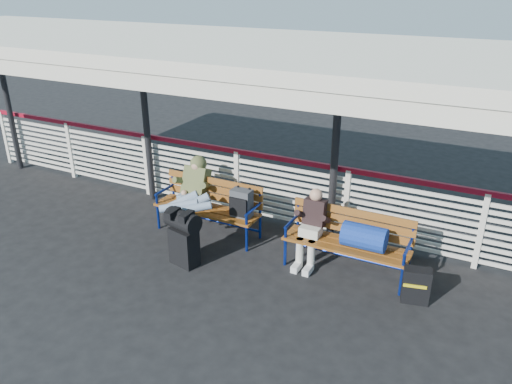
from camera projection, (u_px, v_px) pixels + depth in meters
The scene contains 9 objects.
ground at pixel (177, 263), 7.51m from camera, with size 60.00×60.00×0.00m, color black.
fence at pixel (237, 180), 8.80m from camera, with size 12.08×0.08×1.24m.
canopy at pixel (199, 48), 7.01m from camera, with size 12.60×3.60×3.16m.
luggage_stack at pixel (183, 236), 7.31m from camera, with size 0.58×0.40×0.88m.
bench_left at pixel (219, 202), 8.11m from camera, with size 1.80×0.56×0.92m.
bench_right at pixel (357, 236), 7.03m from camera, with size 1.80×0.56×0.92m.
traveler_man at pixel (189, 199), 7.92m from camera, with size 0.94×1.64×0.77m.
companion_person at pixel (311, 227), 7.31m from camera, with size 0.32×0.66×1.15m.
suitcase_side at pixel (416, 285), 6.54m from camera, with size 0.39×0.28×0.49m.
Camera 1 is at (3.99, -5.22, 3.98)m, focal length 35.00 mm.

